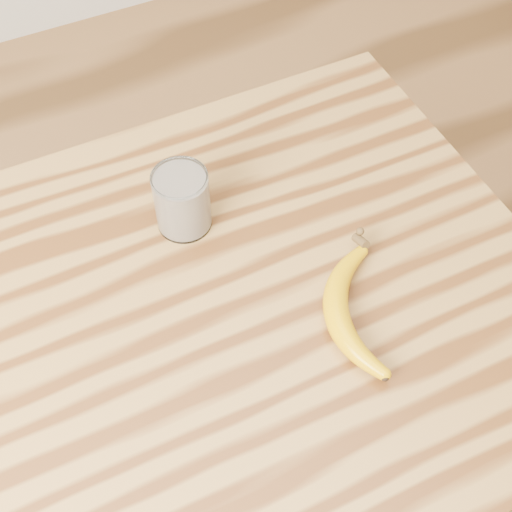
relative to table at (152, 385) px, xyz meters
name	(u,v)px	position (x,y,z in m)	size (l,w,h in m)	color
room	(72,88)	(0.00, 0.00, 0.58)	(4.04, 4.04, 2.70)	olive
table	(152,385)	(0.00, 0.00, 0.00)	(1.20, 0.80, 0.90)	olive
smoothie_glass	(182,201)	(0.13, 0.17, 0.18)	(0.08, 0.08, 0.10)	white
banana	(335,311)	(0.26, -0.08, 0.15)	(0.11, 0.29, 0.04)	#CD9500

